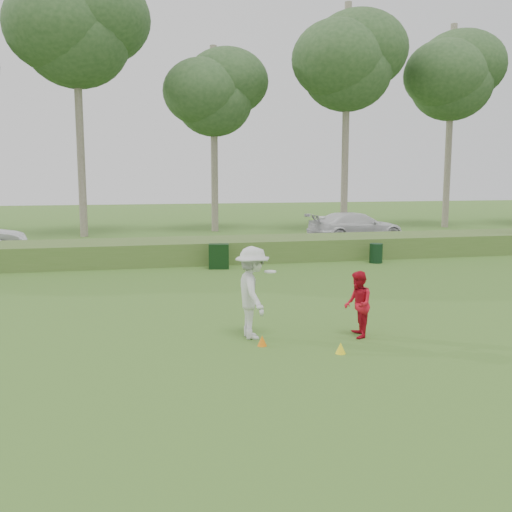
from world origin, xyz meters
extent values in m
plane|color=#396822|center=(0.00, 0.00, 0.00)|extent=(120.00, 120.00, 0.00)
cube|color=#466A2A|center=(0.00, 12.00, 0.45)|extent=(80.00, 3.00, 0.90)
cube|color=#2D2D2D|center=(0.00, 17.00, 0.03)|extent=(80.00, 6.00, 0.06)
cylinder|color=gray|center=(-6.00, 23.00, 7.75)|extent=(0.44, 0.44, 15.50)
ellipsoid|color=#2D4C26|center=(-6.00, 23.00, 11.62)|extent=(7.80, 7.80, 6.60)
cylinder|color=gray|center=(2.00, 24.50, 5.75)|extent=(0.44, 0.44, 11.50)
ellipsoid|color=#2D4C26|center=(2.00, 24.50, 8.62)|extent=(6.24, 6.24, 5.28)
cylinder|color=gray|center=(10.00, 22.50, 7.00)|extent=(0.44, 0.44, 14.00)
ellipsoid|color=#2D4C26|center=(10.00, 22.50, 10.50)|extent=(7.28, 7.28, 6.16)
cylinder|color=gray|center=(18.00, 23.80, 6.75)|extent=(0.44, 0.44, 13.50)
ellipsoid|color=#2D4C26|center=(18.00, 23.80, 10.12)|extent=(7.02, 7.02, 5.94)
imported|color=silver|center=(-0.92, 0.33, 1.02)|extent=(0.79, 1.34, 2.05)
cylinder|color=white|center=(-0.52, 0.33, 1.48)|extent=(0.27, 0.27, 0.03)
imported|color=red|center=(1.37, -0.15, 0.75)|extent=(0.71, 0.83, 1.49)
cone|color=orange|center=(-0.86, -0.33, 0.11)|extent=(0.20, 0.20, 0.22)
cone|color=yellow|center=(0.57, -1.20, 0.12)|extent=(0.21, 0.21, 0.23)
cube|color=black|center=(-0.13, 9.84, 0.48)|extent=(0.84, 0.61, 0.96)
cylinder|color=black|center=(6.40, 9.81, 0.40)|extent=(0.67, 0.67, 0.80)
imported|color=white|center=(8.47, 16.85, 0.83)|extent=(5.52, 2.74, 1.54)
camera|label=1|loc=(-3.60, -11.71, 3.60)|focal=40.00mm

